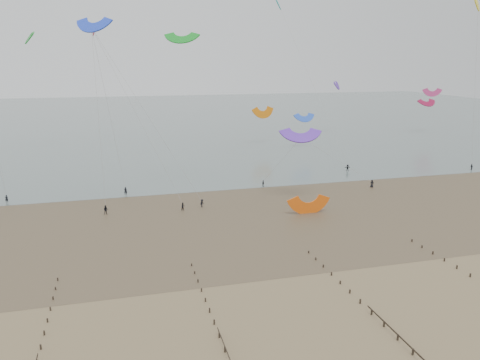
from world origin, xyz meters
name	(u,v)px	position (x,y,z in m)	size (l,w,h in m)	color
ground	(317,293)	(0.00, 0.00, 0.00)	(500.00, 500.00, 0.00)	brown
sea_and_shore	(224,213)	(-4.08, 34.40, 0.01)	(500.00, 665.00, 0.03)	#475654
kitesurfer_lead	(126,191)	(-22.10, 51.94, 0.90)	(0.66, 0.43, 1.80)	black
kitesurfers	(276,187)	(10.91, 47.10, 0.86)	(114.91, 23.14, 1.83)	black
grounded_kite	(308,213)	(11.53, 29.88, 0.00)	(7.16, 3.75, 5.46)	#EA5A0E
kites_airborne	(152,85)	(-12.59, 89.11, 21.66)	(240.62, 96.92, 43.41)	#17A8A8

